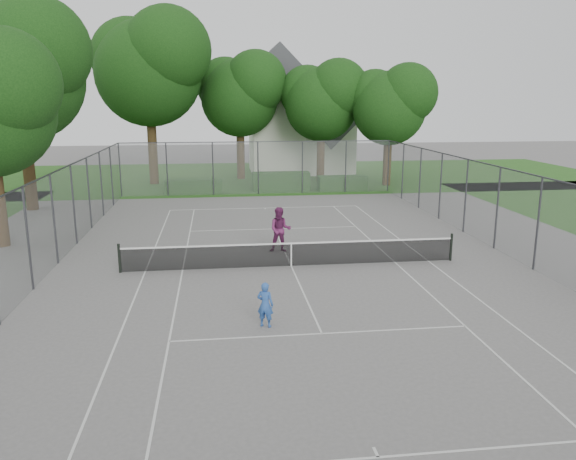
{
  "coord_description": "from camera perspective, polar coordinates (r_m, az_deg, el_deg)",
  "views": [
    {
      "loc": [
        -2.71,
        -20.46,
        6.26
      ],
      "look_at": [
        0.0,
        1.0,
        1.2
      ],
      "focal_mm": 35.0,
      "sensor_mm": 36.0,
      "label": 1
    }
  ],
  "objects": [
    {
      "name": "ground",
      "position": [
        21.57,
        0.33,
        -3.71
      ],
      "size": [
        120.0,
        120.0,
        0.0
      ],
      "primitive_type": "plane",
      "color": "#63605E",
      "rests_on": "ground"
    },
    {
      "name": "grass_far",
      "position": [
        46.96,
        -3.84,
        5.48
      ],
      "size": [
        60.0,
        20.0,
        0.0
      ],
      "primitive_type": "cube",
      "color": "#214E16",
      "rests_on": "ground"
    },
    {
      "name": "court_markings",
      "position": [
        21.57,
        0.33,
        -3.69
      ],
      "size": [
        11.03,
        23.83,
        0.01
      ],
      "color": "silver",
      "rests_on": "ground"
    },
    {
      "name": "tennis_net",
      "position": [
        21.43,
        0.34,
        -2.4
      ],
      "size": [
        12.87,
        0.1,
        1.1
      ],
      "color": "black",
      "rests_on": "ground"
    },
    {
      "name": "perimeter_fence",
      "position": [
        21.12,
        0.34,
        1.0
      ],
      "size": [
        18.08,
        34.08,
        3.52
      ],
      "color": "#38383D",
      "rests_on": "ground"
    },
    {
      "name": "tree_far_left",
      "position": [
        43.38,
        -13.89,
        16.06
      ],
      "size": [
        8.83,
        8.06,
        12.7
      ],
      "color": "#362513",
      "rests_on": "ground"
    },
    {
      "name": "tree_far_midleft",
      "position": [
        45.07,
        -4.83,
        13.86
      ],
      "size": [
        6.92,
        6.32,
        9.95
      ],
      "color": "#362513",
      "rests_on": "ground"
    },
    {
      "name": "tree_far_midright",
      "position": [
        43.56,
        3.54,
        13.25
      ],
      "size": [
        6.42,
        5.86,
        9.23
      ],
      "color": "#362513",
      "rests_on": "ground"
    },
    {
      "name": "tree_far_right",
      "position": [
        42.15,
        10.4,
        12.66
      ],
      "size": [
        6.12,
        5.59,
        8.8
      ],
      "color": "#362513",
      "rests_on": "ground"
    },
    {
      "name": "tree_side_back",
      "position": [
        35.23,
        -25.63,
        14.76
      ],
      "size": [
        8.1,
        7.39,
        11.64
      ],
      "color": "#362513",
      "rests_on": "ground"
    },
    {
      "name": "hedge_left",
      "position": [
        38.74,
        -9.56,
        4.41
      ],
      "size": [
        3.87,
        1.16,
        0.97
      ],
      "primitive_type": "cube",
      "color": "#1F4917",
      "rests_on": "ground"
    },
    {
      "name": "hedge_mid",
      "position": [
        39.62,
        -0.71,
        4.99
      ],
      "size": [
        3.99,
        1.14,
        1.25
      ],
      "primitive_type": "cube",
      "color": "#1F4917",
      "rests_on": "ground"
    },
    {
      "name": "hedge_right",
      "position": [
        39.61,
        5.53,
        4.76
      ],
      "size": [
        3.38,
        1.24,
        1.01
      ],
      "primitive_type": "cube",
      "color": "#1F4917",
      "rests_on": "ground"
    },
    {
      "name": "house",
      "position": [
        49.57,
        1.25,
        10.89
      ],
      "size": [
        8.57,
        6.64,
        10.67
      ],
      "color": "silver",
      "rests_on": "ground"
    },
    {
      "name": "girl_player",
      "position": [
        15.84,
        -2.33,
        -7.58
      ],
      "size": [
        0.56,
        0.48,
        1.31
      ],
      "primitive_type": "imported",
      "rotation": [
        0.0,
        0.0,
        2.72
      ],
      "color": "#2C58A8",
      "rests_on": "ground"
    },
    {
      "name": "woman_player",
      "position": [
        23.38,
        -0.79,
        0.03
      ],
      "size": [
        1.01,
        0.83,
        1.89
      ],
      "primitive_type": "imported",
      "rotation": [
        0.0,
        0.0,
        -0.13
      ],
      "color": "#6B2354",
      "rests_on": "ground"
    }
  ]
}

